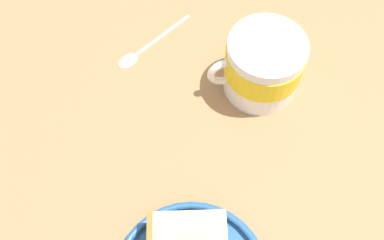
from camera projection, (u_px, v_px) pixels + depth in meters
The scene contains 3 objects.
ground_plane at pixel (207, 189), 53.70cm from camera, with size 116.31×116.31×3.69cm, color #936D47.
tea_mug at pixel (263, 64), 54.52cm from camera, with size 10.22×10.30×8.61cm.
teaspoon at pixel (140, 50), 60.90cm from camera, with size 13.05×4.11×0.80cm.
Camera 1 is at (-15.94, -8.32, 49.49)cm, focal length 41.22 mm.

